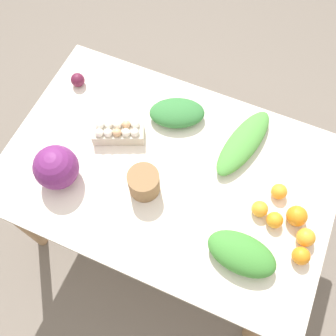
% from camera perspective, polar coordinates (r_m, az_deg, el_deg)
% --- Properties ---
extents(ground_plane, '(8.00, 8.00, 0.00)m').
position_cam_1_polar(ground_plane, '(2.30, 0.00, -8.22)').
color(ground_plane, '#70665B').
extents(dining_table, '(1.40, 0.92, 0.76)m').
position_cam_1_polar(dining_table, '(1.68, 0.00, -1.67)').
color(dining_table, silver).
rests_on(dining_table, ground_plane).
extents(cabbage_purple, '(0.18, 0.18, 0.18)m').
position_cam_1_polar(cabbage_purple, '(1.57, -16.68, 0.08)').
color(cabbage_purple, '#6B2366').
rests_on(cabbage_purple, dining_table).
extents(egg_carton, '(0.24, 0.17, 0.09)m').
position_cam_1_polar(egg_carton, '(1.65, -7.61, 5.47)').
color(egg_carton, beige).
rests_on(egg_carton, dining_table).
extents(paper_bag, '(0.13, 0.13, 0.12)m').
position_cam_1_polar(paper_bag, '(1.51, -3.70, -2.24)').
color(paper_bag, olive).
rests_on(paper_bag, dining_table).
extents(greens_bunch_dandelion, '(0.28, 0.16, 0.09)m').
position_cam_1_polar(greens_bunch_dandelion, '(1.46, 11.15, -12.69)').
color(greens_bunch_dandelion, '#3D8433').
rests_on(greens_bunch_dandelion, dining_table).
extents(greens_bunch_scallion, '(0.29, 0.24, 0.08)m').
position_cam_1_polar(greens_bunch_scallion, '(1.69, 1.39, 8.39)').
color(greens_bunch_scallion, '#337538').
rests_on(greens_bunch_scallion, dining_table).
extents(greens_bunch_chard, '(0.21, 0.40, 0.07)m').
position_cam_1_polar(greens_bunch_chard, '(1.65, 11.44, 3.82)').
color(greens_bunch_chard, '#4C933D').
rests_on(greens_bunch_chard, dining_table).
extents(beet_root, '(0.06, 0.06, 0.06)m').
position_cam_1_polar(beet_root, '(1.86, -13.59, 12.91)').
color(beet_root, '#5B1933').
rests_on(beet_root, dining_table).
extents(orange_0, '(0.07, 0.07, 0.07)m').
position_cam_1_polar(orange_0, '(1.59, 16.58, -3.45)').
color(orange_0, orange).
rests_on(orange_0, dining_table).
extents(orange_1, '(0.07, 0.07, 0.07)m').
position_cam_1_polar(orange_1, '(1.54, 13.80, -6.07)').
color(orange_1, orange).
rests_on(orange_1, dining_table).
extents(orange_2, '(0.08, 0.08, 0.08)m').
position_cam_1_polar(orange_2, '(1.56, 18.99, -7.09)').
color(orange_2, orange).
rests_on(orange_2, dining_table).
extents(orange_3, '(0.07, 0.07, 0.07)m').
position_cam_1_polar(orange_3, '(1.55, 20.26, -9.88)').
color(orange_3, orange).
rests_on(orange_3, dining_table).
extents(orange_4, '(0.07, 0.07, 0.07)m').
position_cam_1_polar(orange_4, '(1.54, 15.94, -7.64)').
color(orange_4, orange).
rests_on(orange_4, dining_table).
extents(orange_5, '(0.07, 0.07, 0.07)m').
position_cam_1_polar(orange_5, '(1.53, 19.61, -12.49)').
color(orange_5, orange).
rests_on(orange_5, dining_table).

